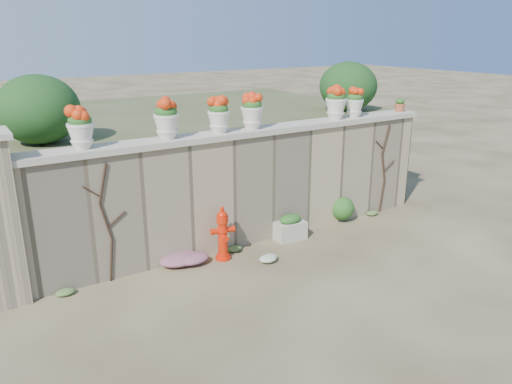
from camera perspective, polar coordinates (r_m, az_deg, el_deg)
ground at (r=8.10m, az=6.06°, el=-9.67°), size 80.00×80.00×0.00m
stone_wall at (r=9.08m, az=-0.80°, el=0.35°), size 8.00×0.40×2.00m
wall_cap at (r=8.82m, az=-0.82°, el=6.87°), size 8.10×0.52×0.10m
raised_fill at (r=11.83m, az=-9.02°, el=4.27°), size 9.00×6.00×2.00m
back_shrub_left at (r=8.75m, az=-23.63°, el=8.63°), size 1.30×1.30×1.10m
back_shrub_right at (r=11.75m, az=10.48°, el=11.79°), size 1.30×1.30×1.10m
vine_left at (r=7.88m, az=-16.69°, el=-3.27°), size 0.60×0.04×1.91m
vine_right at (r=10.92m, az=14.40°, el=2.74°), size 0.60×0.04×1.91m
fire_hydrant at (r=8.49m, az=-3.83°, el=-4.71°), size 0.41×0.29×0.95m
planter_box at (r=9.40m, az=3.93°, el=-4.10°), size 0.60×0.37×0.48m
green_shrub at (r=10.40m, az=10.45°, el=-1.58°), size 0.68×0.61×0.65m
magenta_clump at (r=8.45m, az=-7.95°, el=-7.60°), size 0.91×0.61×0.24m
white_flowers at (r=8.50m, az=1.07°, el=-7.56°), size 0.45×0.36×0.16m
urn_pot_0 at (r=7.68m, az=-19.41°, el=6.87°), size 0.39×0.39×0.61m
urn_pot_1 at (r=8.07m, az=-10.21°, el=8.18°), size 0.40×0.40×0.63m
urn_pot_2 at (r=8.47m, az=-4.28°, el=8.72°), size 0.38×0.38×0.59m
urn_pot_3 at (r=8.80m, az=-0.46°, el=9.20°), size 0.40×0.40×0.62m
urn_pot_4 at (r=9.94m, az=9.13°, el=10.04°), size 0.41×0.41×0.64m
urn_pot_5 at (r=10.28m, az=11.20°, el=9.96°), size 0.36×0.36×0.56m
terracotta_pot at (r=11.24m, az=16.11°, el=9.46°), size 0.23×0.23×0.27m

